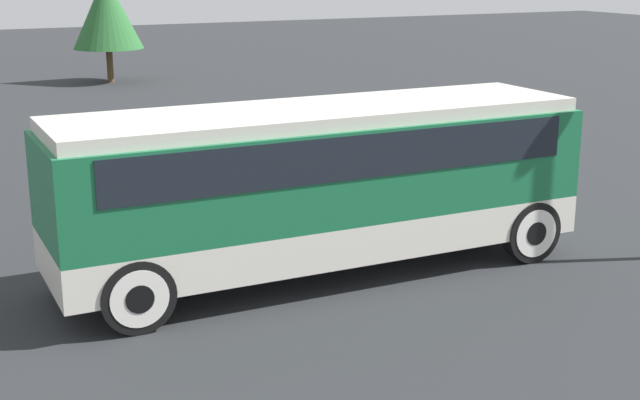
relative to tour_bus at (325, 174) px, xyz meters
name	(u,v)px	position (x,y,z in m)	size (l,w,h in m)	color
ground_plane	(320,273)	(-0.10, 0.00, -1.78)	(120.00, 120.00, 0.00)	#26282B
tour_bus	(325,174)	(0.00, 0.00, 0.00)	(9.24, 2.58, 2.94)	silver
parked_car_near	(278,169)	(1.21, 4.85, -1.08)	(4.15, 1.91, 1.39)	black
parked_car_mid	(185,143)	(0.29, 8.84, -1.13)	(4.29, 1.97, 1.30)	silver
tree_left	(107,12)	(2.46, 26.39, 1.28)	(3.04, 3.04, 4.66)	brown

